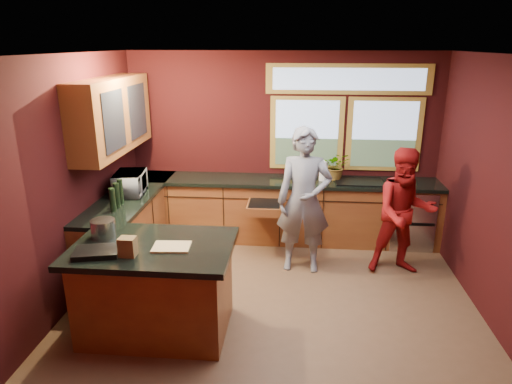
# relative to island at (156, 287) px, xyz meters

# --- Properties ---
(floor) EXTENTS (4.50, 4.50, 0.00)m
(floor) POSITION_rel_island_xyz_m (1.15, 0.68, -0.48)
(floor) COLOR brown
(floor) RESTS_ON ground
(room_shell) EXTENTS (4.52, 4.02, 2.71)m
(room_shell) POSITION_rel_island_xyz_m (0.55, 1.01, 1.32)
(room_shell) COLOR black
(room_shell) RESTS_ON ground
(back_counter) EXTENTS (4.50, 0.64, 0.93)m
(back_counter) POSITION_rel_island_xyz_m (1.35, 2.38, -0.01)
(back_counter) COLOR #622E17
(back_counter) RESTS_ON floor
(left_counter) EXTENTS (0.64, 2.30, 0.93)m
(left_counter) POSITION_rel_island_xyz_m (-0.80, 1.53, -0.01)
(left_counter) COLOR #622E17
(left_counter) RESTS_ON floor
(island) EXTENTS (1.55, 1.05, 0.95)m
(island) POSITION_rel_island_xyz_m (0.00, 0.00, 0.00)
(island) COLOR #622E17
(island) RESTS_ON floor
(person_grey) EXTENTS (0.69, 0.46, 1.85)m
(person_grey) POSITION_rel_island_xyz_m (1.47, 1.47, 0.45)
(person_grey) COLOR slate
(person_grey) RESTS_ON floor
(person_red) EXTENTS (0.83, 0.67, 1.61)m
(person_red) POSITION_rel_island_xyz_m (2.71, 1.50, 0.33)
(person_red) COLOR maroon
(person_red) RESTS_ON floor
(microwave) EXTENTS (0.42, 0.57, 0.29)m
(microwave) POSITION_rel_island_xyz_m (-0.77, 1.54, 0.60)
(microwave) COLOR #999999
(microwave) RESTS_ON left_counter
(potted_plant) EXTENTS (0.36, 0.31, 0.40)m
(potted_plant) POSITION_rel_island_xyz_m (1.93, 2.43, 0.65)
(potted_plant) COLOR #999999
(potted_plant) RESTS_ON back_counter
(paper_towel) EXTENTS (0.12, 0.12, 0.28)m
(paper_towel) POSITION_rel_island_xyz_m (1.75, 2.38, 0.59)
(paper_towel) COLOR white
(paper_towel) RESTS_ON back_counter
(cutting_board) EXTENTS (0.37, 0.28, 0.02)m
(cutting_board) POSITION_rel_island_xyz_m (0.20, -0.05, 0.48)
(cutting_board) COLOR tan
(cutting_board) RESTS_ON island
(stock_pot) EXTENTS (0.24, 0.24, 0.18)m
(stock_pot) POSITION_rel_island_xyz_m (-0.55, 0.15, 0.56)
(stock_pot) COLOR #B5B4B9
(stock_pot) RESTS_ON island
(paper_bag) EXTENTS (0.15, 0.12, 0.18)m
(paper_bag) POSITION_rel_island_xyz_m (-0.15, -0.25, 0.56)
(paper_bag) COLOR brown
(paper_bag) RESTS_ON island
(black_tray) EXTENTS (0.45, 0.37, 0.05)m
(black_tray) POSITION_rel_island_xyz_m (-0.45, -0.25, 0.49)
(black_tray) COLOR black
(black_tray) RESTS_ON island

